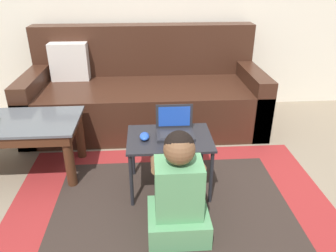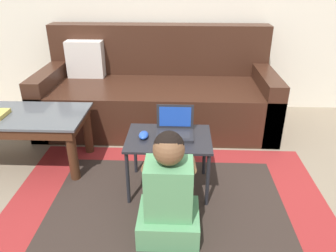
{
  "view_description": "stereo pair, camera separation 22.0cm",
  "coord_description": "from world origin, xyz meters",
  "px_view_note": "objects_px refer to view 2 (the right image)",
  "views": [
    {
      "loc": [
        -0.13,
        -1.92,
        1.43
      ],
      "look_at": [
        0.01,
        0.06,
        0.47
      ],
      "focal_mm": 35.0,
      "sensor_mm": 36.0,
      "label": 1
    },
    {
      "loc": [
        0.09,
        -1.92,
        1.43
      ],
      "look_at": [
        0.01,
        0.06,
        0.47
      ],
      "focal_mm": 35.0,
      "sensor_mm": 36.0,
      "label": 2
    }
  ],
  "objects_px": {
    "computer_mouse": "(144,135)",
    "coffee_table": "(10,122)",
    "person_seated": "(169,194)",
    "laptop_desk": "(169,144)",
    "laptop": "(175,131)",
    "couch": "(157,93)"
  },
  "relations": [
    {
      "from": "laptop_desk",
      "to": "person_seated",
      "type": "distance_m",
      "value": 0.45
    },
    {
      "from": "laptop",
      "to": "computer_mouse",
      "type": "bearing_deg",
      "value": -167.8
    },
    {
      "from": "computer_mouse",
      "to": "person_seated",
      "type": "distance_m",
      "value": 0.49
    },
    {
      "from": "couch",
      "to": "person_seated",
      "type": "distance_m",
      "value": 1.58
    },
    {
      "from": "laptop",
      "to": "computer_mouse",
      "type": "xyz_separation_m",
      "value": [
        -0.21,
        -0.04,
        -0.02
      ]
    },
    {
      "from": "laptop_desk",
      "to": "person_seated",
      "type": "bearing_deg",
      "value": -87.63
    },
    {
      "from": "computer_mouse",
      "to": "coffee_table",
      "type": "bearing_deg",
      "value": 164.54
    },
    {
      "from": "laptop_desk",
      "to": "computer_mouse",
      "type": "distance_m",
      "value": 0.18
    },
    {
      "from": "laptop_desk",
      "to": "computer_mouse",
      "type": "relative_size",
      "value": 5.33
    },
    {
      "from": "couch",
      "to": "computer_mouse",
      "type": "height_order",
      "value": "couch"
    },
    {
      "from": "coffee_table",
      "to": "person_seated",
      "type": "bearing_deg",
      "value": -30.24
    },
    {
      "from": "laptop_desk",
      "to": "coffee_table",
      "type": "bearing_deg",
      "value": 166.98
    },
    {
      "from": "couch",
      "to": "laptop_desk",
      "type": "distance_m",
      "value": 1.14
    },
    {
      "from": "laptop_desk",
      "to": "laptop",
      "type": "bearing_deg",
      "value": 41.51
    },
    {
      "from": "coffee_table",
      "to": "laptop",
      "type": "xyz_separation_m",
      "value": [
        1.26,
        -0.25,
        0.08
      ]
    },
    {
      "from": "couch",
      "to": "laptop_desk",
      "type": "relative_size",
      "value": 3.91
    },
    {
      "from": "laptop",
      "to": "person_seated",
      "type": "xyz_separation_m",
      "value": [
        -0.02,
        -0.48,
        -0.16
      ]
    },
    {
      "from": "coffee_table",
      "to": "couch",
      "type": "bearing_deg",
      "value": 38.69
    },
    {
      "from": "coffee_table",
      "to": "person_seated",
      "type": "relative_size",
      "value": 1.72
    },
    {
      "from": "computer_mouse",
      "to": "person_seated",
      "type": "bearing_deg",
      "value": -66.84
    },
    {
      "from": "coffee_table",
      "to": "computer_mouse",
      "type": "height_order",
      "value": "computer_mouse"
    },
    {
      "from": "couch",
      "to": "computer_mouse",
      "type": "bearing_deg",
      "value": -89.98
    }
  ]
}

